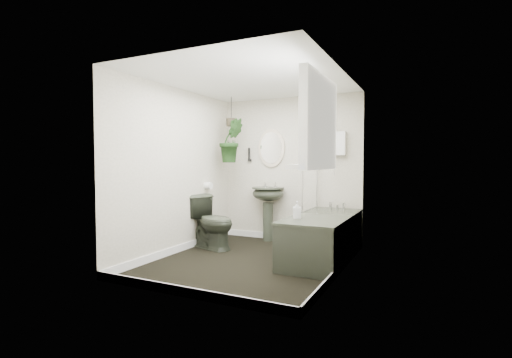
% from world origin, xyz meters
% --- Properties ---
extents(floor, '(2.30, 2.80, 0.02)m').
position_xyz_m(floor, '(0.00, 0.00, -0.01)').
color(floor, black).
rests_on(floor, ground).
extents(ceiling, '(2.30, 2.80, 0.02)m').
position_xyz_m(ceiling, '(0.00, 0.00, 2.31)').
color(ceiling, white).
rests_on(ceiling, ground).
extents(wall_back, '(2.30, 0.02, 2.30)m').
position_xyz_m(wall_back, '(0.00, 1.41, 1.15)').
color(wall_back, beige).
rests_on(wall_back, ground).
extents(wall_front, '(2.30, 0.02, 2.30)m').
position_xyz_m(wall_front, '(0.00, -1.41, 1.15)').
color(wall_front, beige).
rests_on(wall_front, ground).
extents(wall_left, '(0.02, 2.80, 2.30)m').
position_xyz_m(wall_left, '(-1.16, 0.00, 1.15)').
color(wall_left, beige).
rests_on(wall_left, ground).
extents(wall_right, '(0.02, 2.80, 2.30)m').
position_xyz_m(wall_right, '(1.16, 0.00, 1.15)').
color(wall_right, beige).
rests_on(wall_right, ground).
extents(skirting, '(2.30, 2.80, 0.10)m').
position_xyz_m(skirting, '(0.00, 0.00, 0.05)').
color(skirting, white).
rests_on(skirting, floor).
extents(bathtub, '(0.72, 1.72, 0.58)m').
position_xyz_m(bathtub, '(0.80, 0.50, 0.29)').
color(bathtub, '#2E3327').
rests_on(bathtub, floor).
extents(bath_screen, '(0.04, 0.72, 1.40)m').
position_xyz_m(bath_screen, '(0.47, 0.99, 1.28)').
color(bath_screen, silver).
rests_on(bath_screen, bathtub).
extents(shower_box, '(0.20, 0.10, 0.35)m').
position_xyz_m(shower_box, '(0.80, 1.34, 1.55)').
color(shower_box, white).
rests_on(shower_box, wall_back).
extents(oval_mirror, '(0.46, 0.03, 0.62)m').
position_xyz_m(oval_mirror, '(-0.31, 1.37, 1.50)').
color(oval_mirror, beige).
rests_on(oval_mirror, wall_back).
extents(wall_sconce, '(0.04, 0.04, 0.22)m').
position_xyz_m(wall_sconce, '(-0.71, 1.36, 1.40)').
color(wall_sconce, black).
rests_on(wall_sconce, wall_back).
extents(toilet_roll_holder, '(0.11, 0.11, 0.11)m').
position_xyz_m(toilet_roll_holder, '(-1.10, 0.70, 0.90)').
color(toilet_roll_holder, white).
rests_on(toilet_roll_holder, wall_left).
extents(window_recess, '(0.08, 1.00, 0.90)m').
position_xyz_m(window_recess, '(1.09, -0.70, 1.65)').
color(window_recess, white).
rests_on(window_recess, wall_right).
extents(window_sill, '(0.18, 1.00, 0.04)m').
position_xyz_m(window_sill, '(1.02, -0.70, 1.23)').
color(window_sill, white).
rests_on(window_sill, wall_right).
extents(window_blinds, '(0.01, 0.86, 0.76)m').
position_xyz_m(window_blinds, '(1.04, -0.70, 1.65)').
color(window_blinds, white).
rests_on(window_blinds, wall_right).
extents(toilet, '(0.86, 0.64, 0.78)m').
position_xyz_m(toilet, '(-0.85, 0.41, 0.39)').
color(toilet, '#2E3327').
rests_on(toilet, floor).
extents(pedestal_sink, '(0.52, 0.44, 0.87)m').
position_xyz_m(pedestal_sink, '(-0.31, 1.24, 0.44)').
color(pedestal_sink, '#2E3327').
rests_on(pedestal_sink, floor).
extents(sill_plant, '(0.22, 0.19, 0.23)m').
position_xyz_m(sill_plant, '(1.01, -0.73, 1.36)').
color(sill_plant, black).
rests_on(sill_plant, window_sill).
extents(hanging_plant, '(0.49, 0.49, 0.70)m').
position_xyz_m(hanging_plant, '(-0.82, 0.95, 1.61)').
color(hanging_plant, black).
rests_on(hanging_plant, ceiling).
extents(soap_bottle, '(0.12, 0.12, 0.21)m').
position_xyz_m(soap_bottle, '(0.58, 0.10, 0.68)').
color(soap_bottle, black).
rests_on(soap_bottle, bathtub).
extents(hanging_pot, '(0.16, 0.16, 0.12)m').
position_xyz_m(hanging_pot, '(-0.82, 0.95, 1.90)').
color(hanging_pot, '#2B2619').
rests_on(hanging_pot, ceiling).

